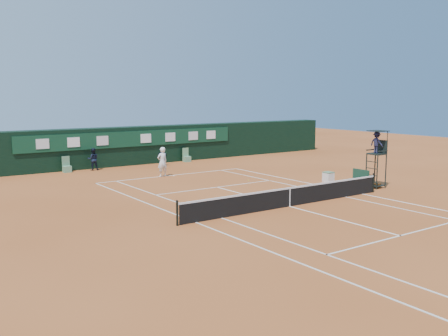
# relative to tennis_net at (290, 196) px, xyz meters

# --- Properties ---
(ground) EXTENTS (90.00, 90.00, 0.00)m
(ground) POSITION_rel_tennis_net_xyz_m (0.00, 0.00, -0.51)
(ground) COLOR #AD5929
(ground) RESTS_ON ground
(court_lines) EXTENTS (11.05, 23.85, 0.01)m
(court_lines) POSITION_rel_tennis_net_xyz_m (0.00, 0.00, -0.50)
(court_lines) COLOR white
(court_lines) RESTS_ON ground
(tennis_net) EXTENTS (12.90, 0.10, 1.10)m
(tennis_net) POSITION_rel_tennis_net_xyz_m (0.00, 0.00, 0.00)
(tennis_net) COLOR black
(tennis_net) RESTS_ON ground
(back_wall) EXTENTS (40.00, 1.65, 3.00)m
(back_wall) POSITION_rel_tennis_net_xyz_m (0.00, 18.74, 1.00)
(back_wall) COLOR black
(back_wall) RESTS_ON ground
(linesman_chair_left) EXTENTS (0.55, 0.50, 1.15)m
(linesman_chair_left) POSITION_rel_tennis_net_xyz_m (-5.50, 17.48, -0.19)
(linesman_chair_left) COLOR #60936C
(linesman_chair_left) RESTS_ON ground
(linesman_chair_right) EXTENTS (0.55, 0.50, 1.15)m
(linesman_chair_right) POSITION_rel_tennis_net_xyz_m (4.50, 17.48, -0.19)
(linesman_chair_right) COLOR #629672
(linesman_chair_right) RESTS_ON ground
(umpire_chair) EXTENTS (0.96, 0.95, 3.42)m
(umpire_chair) POSITION_rel_tennis_net_xyz_m (7.67, 0.84, 1.95)
(umpire_chair) COLOR black
(umpire_chair) RESTS_ON ground
(player_bench) EXTENTS (0.56, 1.20, 1.10)m
(player_bench) POSITION_rel_tennis_net_xyz_m (6.86, 1.38, 0.09)
(player_bench) COLOR #173B26
(player_bench) RESTS_ON ground
(tennis_bag) EXTENTS (0.46, 0.79, 0.28)m
(tennis_bag) POSITION_rel_tennis_net_xyz_m (7.72, 0.96, -0.37)
(tennis_bag) COLOR black
(tennis_bag) RESTS_ON ground
(cooler) EXTENTS (0.57, 0.57, 0.65)m
(cooler) POSITION_rel_tennis_net_xyz_m (6.89, 3.88, -0.18)
(cooler) COLOR white
(cooler) RESTS_ON ground
(tennis_ball) EXTENTS (0.07, 0.07, 0.07)m
(tennis_ball) POSITION_rel_tennis_net_xyz_m (2.96, 7.14, -0.47)
(tennis_ball) COLOR #CADF34
(tennis_ball) RESTS_ON ground
(player) EXTENTS (0.78, 0.55, 2.02)m
(player) POSITION_rel_tennis_net_xyz_m (-0.78, 11.84, 0.50)
(player) COLOR white
(player) RESTS_ON ground
(ball_kid_left) EXTENTS (0.94, 0.82, 1.63)m
(ball_kid_left) POSITION_rel_tennis_net_xyz_m (-3.58, 17.34, 0.31)
(ball_kid_left) COLOR black
(ball_kid_left) RESTS_ON ground
(ball_kid_right) EXTENTS (0.87, 0.47, 1.42)m
(ball_kid_right) POSITION_rel_tennis_net_xyz_m (1.68, 16.49, 0.20)
(ball_kid_right) COLOR black
(ball_kid_right) RESTS_ON ground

